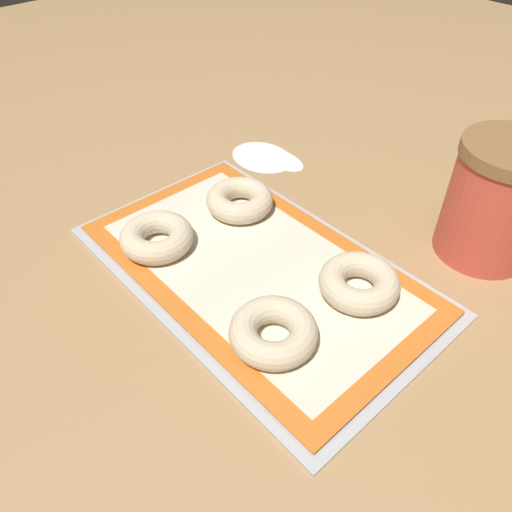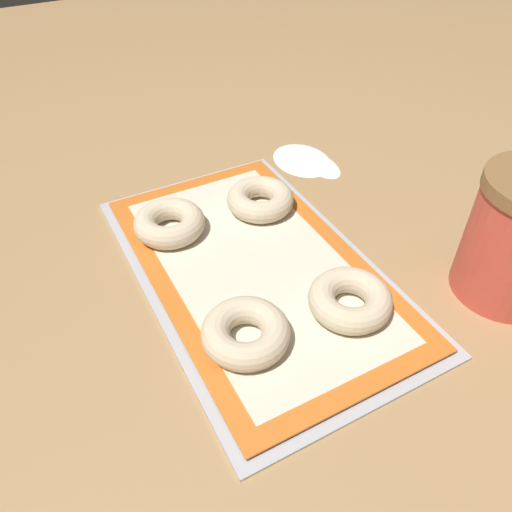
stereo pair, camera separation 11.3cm
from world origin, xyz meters
name	(u,v)px [view 2 (the right image)]	position (x,y,z in m)	size (l,w,h in m)	color
ground_plane	(250,273)	(0.00, 0.00, 0.00)	(2.80, 2.80, 0.00)	#A87F51
baking_tray	(256,269)	(0.00, 0.01, 0.00)	(0.47, 0.28, 0.01)	#B2B5BA
baking_mat	(256,266)	(0.00, 0.01, 0.01)	(0.45, 0.26, 0.00)	orange
bagel_front_left	(169,223)	(-0.11, -0.06, 0.03)	(0.10, 0.10, 0.03)	beige
bagel_front_right	(246,332)	(0.11, -0.06, 0.03)	(0.10, 0.10, 0.03)	beige
bagel_back_left	(260,199)	(-0.11, 0.07, 0.03)	(0.10, 0.10, 0.03)	beige
bagel_back_right	(350,300)	(0.12, 0.07, 0.03)	(0.10, 0.10, 0.03)	beige
flour_patch_near	(319,163)	(-0.18, 0.23, 0.00)	(0.10, 0.05, 0.00)	white
flour_patch_far	(302,159)	(-0.21, 0.21, 0.00)	(0.12, 0.09, 0.00)	white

